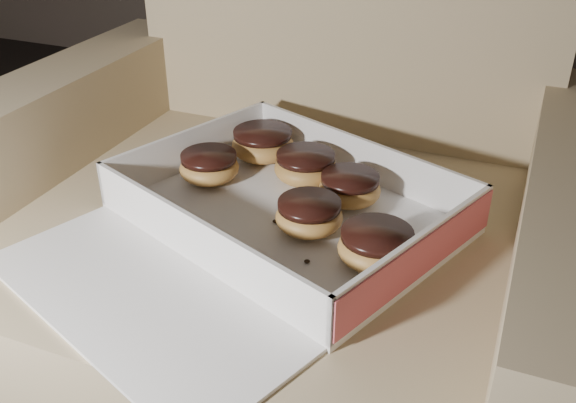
# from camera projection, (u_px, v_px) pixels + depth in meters

# --- Properties ---
(armchair) EXTENTS (0.85, 0.72, 0.89)m
(armchair) POSITION_uv_depth(u_px,v_px,m) (286.00, 260.00, 0.97)
(armchair) COLOR tan
(armchair) RESTS_ON floor
(bakery_box) EXTENTS (0.55, 0.59, 0.07)m
(bakery_box) POSITION_uv_depth(u_px,v_px,m) (266.00, 225.00, 0.81)
(bakery_box) COLOR white
(bakery_box) RESTS_ON armchair
(donut_a) EXTENTS (0.09, 0.09, 0.05)m
(donut_a) POSITION_uv_depth(u_px,v_px,m) (263.00, 144.00, 0.97)
(donut_a) COLOR gold
(donut_a) RESTS_ON bakery_box
(donut_b) EXTENTS (0.08, 0.08, 0.04)m
(donut_b) POSITION_uv_depth(u_px,v_px,m) (350.00, 188.00, 0.85)
(donut_b) COLOR gold
(donut_b) RESTS_ON bakery_box
(donut_c) EXTENTS (0.09, 0.09, 0.04)m
(donut_c) POSITION_uv_depth(u_px,v_px,m) (306.00, 167.00, 0.90)
(donut_c) COLOR gold
(donut_c) RESTS_ON bakery_box
(donut_d) EXTENTS (0.08, 0.08, 0.04)m
(donut_d) POSITION_uv_depth(u_px,v_px,m) (209.00, 166.00, 0.91)
(donut_d) COLOR gold
(donut_d) RESTS_ON bakery_box
(donut_e) EXTENTS (0.09, 0.09, 0.04)m
(donut_e) POSITION_uv_depth(u_px,v_px,m) (376.00, 246.00, 0.73)
(donut_e) COLOR gold
(donut_e) RESTS_ON bakery_box
(donut_f) EXTENTS (0.08, 0.08, 0.04)m
(donut_f) POSITION_uv_depth(u_px,v_px,m) (309.00, 215.00, 0.79)
(donut_f) COLOR gold
(donut_f) RESTS_ON bakery_box
(crumb_a) EXTENTS (0.01, 0.01, 0.00)m
(crumb_a) POSITION_uv_depth(u_px,v_px,m) (213.00, 259.00, 0.75)
(crumb_a) COLOR black
(crumb_a) RESTS_ON bakery_box
(crumb_b) EXTENTS (0.01, 0.01, 0.00)m
(crumb_b) POSITION_uv_depth(u_px,v_px,m) (275.00, 221.00, 0.82)
(crumb_b) COLOR black
(crumb_b) RESTS_ON bakery_box
(crumb_c) EXTENTS (0.01, 0.01, 0.00)m
(crumb_c) POSITION_uv_depth(u_px,v_px,m) (307.00, 261.00, 0.74)
(crumb_c) COLOR black
(crumb_c) RESTS_ON bakery_box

